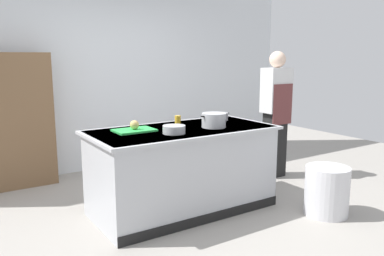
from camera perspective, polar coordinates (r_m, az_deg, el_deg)
The scene contains 12 objects.
ground_plane at distance 4.40m, azimuth -1.34°, elevation -11.69°, with size 10.00×10.00×0.00m, color #9E9991.
back_wall at distance 5.97m, azimuth -12.20°, elevation 8.69°, with size 6.40×0.12×3.00m, color silver.
counter_island at distance 4.24m, azimuth -1.36°, elevation -5.86°, with size 1.98×0.98×0.90m.
cutting_board at distance 4.03m, azimuth -8.39°, elevation -0.34°, with size 0.40×0.28×0.02m, color green.
onion at distance 4.02m, azimuth -8.36°, elevation 0.46°, with size 0.09×0.09×0.09m, color tan.
stock_pot at distance 4.21m, azimuth 3.19°, elevation 1.14°, with size 0.33×0.26×0.15m.
sauce_pan at distance 4.69m, azimuth 4.17°, elevation 1.69°, with size 0.25×0.18×0.09m.
mixing_bowl at distance 3.87m, azimuth -2.63°, elevation -0.21°, with size 0.22×0.22×0.08m, color #B7BABF.
juice_cup at distance 4.39m, azimuth -2.08°, elevation 1.17°, with size 0.07×0.07×0.10m, color yellow.
trash_bin at distance 4.41m, azimuth 18.98°, elevation -8.61°, with size 0.46×0.46×0.52m, color silver.
person_chef at distance 5.47m, azimuth 12.07°, elevation 2.39°, with size 0.38×0.25×1.72m.
bookshelf at distance 5.37m, azimuth -25.35°, elevation 0.81°, with size 1.10×0.31×1.70m.
Camera 1 is at (-2.14, -3.47, 1.65)m, focal length 36.72 mm.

